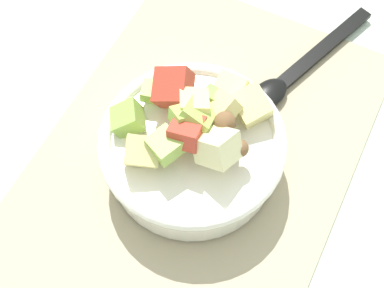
% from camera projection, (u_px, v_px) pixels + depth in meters
% --- Properties ---
extents(ground_plane, '(2.40, 2.40, 0.00)m').
position_uv_depth(ground_plane, '(192.00, 165.00, 0.67)').
color(ground_plane, silver).
extents(placemat, '(0.52, 0.35, 0.01)m').
position_uv_depth(placemat, '(192.00, 164.00, 0.67)').
color(placemat, tan).
rests_on(placemat, ground_plane).
extents(salad_bowl, '(0.21, 0.21, 0.12)m').
position_uv_depth(salad_bowl, '(192.00, 145.00, 0.63)').
color(salad_bowl, white).
rests_on(salad_bowl, placemat).
extents(serving_spoon, '(0.22, 0.10, 0.01)m').
position_uv_depth(serving_spoon, '(294.00, 73.00, 0.72)').
color(serving_spoon, black).
rests_on(serving_spoon, placemat).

